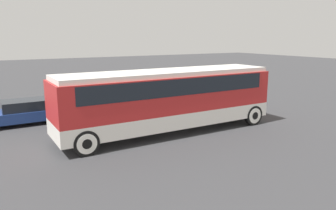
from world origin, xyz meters
name	(u,v)px	position (x,y,z in m)	size (l,w,h in m)	color
ground_plane	(168,132)	(0.00, 0.00, 0.00)	(120.00, 120.00, 0.00)	#38383A
tour_bus	(170,95)	(0.10, 0.00, 1.89)	(11.19, 2.67, 3.13)	silver
parked_car_near	(135,91)	(2.16, 8.50, 0.72)	(4.03, 1.93, 1.45)	silver
parked_car_mid	(29,111)	(-5.73, 5.50, 0.67)	(4.79, 1.91, 1.33)	navy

